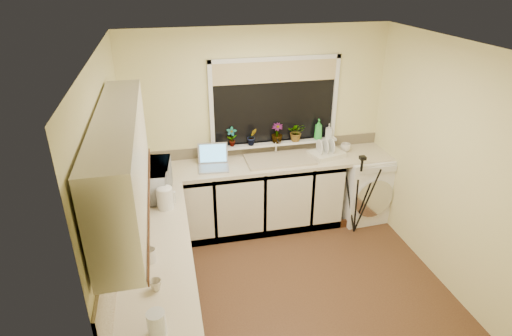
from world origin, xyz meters
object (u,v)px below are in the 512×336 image
object	(u,v)px
dish_rack	(326,154)
laptop	(213,161)
steel_jar	(150,256)
soap_bottle_green	(318,129)
plant_b	(252,137)
tripod	(358,195)
plant_c	(277,133)
washing_machine	(363,185)
microwave	(151,180)
plant_d	(296,132)
cup_left	(156,285)
glass_jug	(157,324)
soap_bottle_clear	(329,131)
cup_back	(346,148)
plant_a	(232,137)
kettle	(165,198)

from	to	relation	value
dish_rack	laptop	bearing A→B (deg)	164.70
steel_jar	soap_bottle_green	size ratio (longest dim) A/B	0.45
plant_b	tripod	bearing A→B (deg)	-27.14
plant_b	plant_c	size ratio (longest dim) A/B	0.87
plant_b	washing_machine	bearing A→B (deg)	-9.66
microwave	laptop	bearing A→B (deg)	-48.16
tripod	plant_d	world-z (taller)	plant_d
washing_machine	cup_left	size ratio (longest dim) A/B	9.69
dish_rack	microwave	xyz separation A→B (m)	(-2.12, -0.50, 0.13)
glass_jug	soap_bottle_clear	xyz separation A→B (m)	(2.20, 2.64, 0.15)
tripod	soap_bottle_green	bearing A→B (deg)	120.87
plant_d	cup_back	size ratio (longest dim) A/B	1.85
laptop	microwave	world-z (taller)	microwave
soap_bottle_clear	cup_left	distance (m)	3.14
glass_jug	soap_bottle_clear	size ratio (longest dim) A/B	0.95
laptop	soap_bottle_green	bearing A→B (deg)	13.84
laptop	plant_d	distance (m)	1.12
laptop	steel_jar	distance (m)	1.81
cup_back	soap_bottle_green	bearing A→B (deg)	159.97
plant_c	soap_bottle_clear	bearing A→B (deg)	1.48
washing_machine	dish_rack	bearing A→B (deg)	172.87
washing_machine	glass_jug	size ratio (longest dim) A/B	5.01
plant_d	soap_bottle_clear	distance (m)	0.44
steel_jar	tripod	bearing A→B (deg)	27.10
glass_jug	plant_d	xyz separation A→B (m)	(1.76, 2.62, 0.18)
steel_jar	plant_b	xyz separation A→B (m)	(1.23, 1.85, 0.20)
plant_b	microwave	bearing A→B (deg)	-149.83
washing_machine	steel_jar	xyz separation A→B (m)	(-2.67, -1.60, 0.52)
dish_rack	plant_a	size ratio (longest dim) A/B	1.65
laptop	microwave	distance (m)	0.89
tripod	plant_d	size ratio (longest dim) A/B	4.33
plant_b	plant_c	distance (m)	0.32
plant_d	soap_bottle_green	size ratio (longest dim) A/B	0.91
glass_jug	plant_c	size ratio (longest dim) A/B	0.71
tripod	plant_b	size ratio (longest dim) A/B	4.83
dish_rack	tripod	bearing A→B (deg)	-69.14
steel_jar	plant_d	size ratio (longest dim) A/B	0.49
cup_back	cup_left	world-z (taller)	cup_back
washing_machine	cup_left	distance (m)	3.31
soap_bottle_green	cup_left	bearing A→B (deg)	-133.14
dish_rack	soap_bottle_clear	size ratio (longest dim) A/B	2.17
laptop	steel_jar	bearing A→B (deg)	-108.07
steel_jar	microwave	bearing A→B (deg)	89.38
soap_bottle_green	cup_left	distance (m)	3.02
washing_machine	soap_bottle_green	xyz separation A→B (m)	(-0.57, 0.25, 0.74)
kettle	cup_back	xyz separation A→B (m)	(2.29, 0.91, -0.05)
tripod	plant_c	bearing A→B (deg)	147.32
tripod	plant_a	distance (m)	1.70
glass_jug	soap_bottle_green	world-z (taller)	soap_bottle_green
tripod	plant_b	world-z (taller)	plant_b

